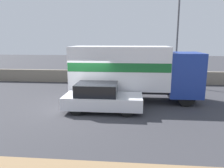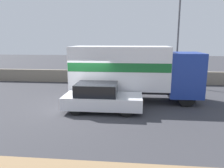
% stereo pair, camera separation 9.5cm
% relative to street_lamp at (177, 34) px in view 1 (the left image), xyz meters
% --- Properties ---
extents(ground_plane, '(80.00, 80.00, 0.00)m').
position_rel_street_lamp_xyz_m(ground_plane, '(-5.86, -6.63, -4.01)').
color(ground_plane, '#38383D').
extents(stone_wall_backdrop, '(60.00, 0.35, 1.06)m').
position_rel_street_lamp_xyz_m(stone_wall_backdrop, '(-5.86, 0.79, -3.48)').
color(stone_wall_backdrop, gray).
rests_on(stone_wall_backdrop, ground_plane).
extents(street_lamp, '(0.56, 0.28, 6.92)m').
position_rel_street_lamp_xyz_m(street_lamp, '(0.00, 0.00, 0.00)').
color(street_lamp, '#4C4C51').
rests_on(street_lamp, ground_plane).
extents(box_truck, '(7.52, 2.45, 3.25)m').
position_rel_street_lamp_xyz_m(box_truck, '(-3.39, -4.52, -2.13)').
color(box_truck, navy).
rests_on(box_truck, ground_plane).
extents(car_hatchback, '(3.99, 1.73, 1.46)m').
position_rel_street_lamp_xyz_m(car_hatchback, '(-4.95, -6.73, -3.29)').
color(car_hatchback, silver).
rests_on(car_hatchback, ground_plane).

